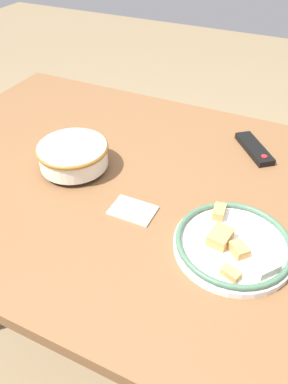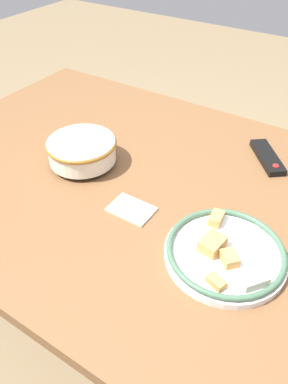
% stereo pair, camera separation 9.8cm
% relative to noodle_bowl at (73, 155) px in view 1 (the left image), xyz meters
% --- Properties ---
extents(ground_plane, '(8.00, 8.00, 0.00)m').
position_rel_noodle_bowl_xyz_m(ground_plane, '(0.22, 0.03, -0.80)').
color(ground_plane, '#7F6B4C').
extents(dining_table, '(1.57, 1.03, 0.75)m').
position_rel_noodle_bowl_xyz_m(dining_table, '(0.22, 0.03, -0.12)').
color(dining_table, brown).
rests_on(dining_table, ground_plane).
extents(noodle_bowl, '(0.21, 0.21, 0.08)m').
position_rel_noodle_bowl_xyz_m(noodle_bowl, '(0.00, 0.00, 0.00)').
color(noodle_bowl, silver).
rests_on(noodle_bowl, dining_table).
extents(food_plate, '(0.28, 0.28, 0.05)m').
position_rel_noodle_bowl_xyz_m(food_plate, '(0.52, -0.11, -0.03)').
color(food_plate, white).
rests_on(food_plate, dining_table).
extents(tv_remote, '(0.15, 0.17, 0.02)m').
position_rel_noodle_bowl_xyz_m(tv_remote, '(0.47, 0.32, -0.04)').
color(tv_remote, black).
rests_on(tv_remote, dining_table).
extents(folded_napkin, '(0.12, 0.08, 0.01)m').
position_rel_noodle_bowl_xyz_m(folded_napkin, '(0.24, -0.10, -0.04)').
color(folded_napkin, beige).
rests_on(folded_napkin, dining_table).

